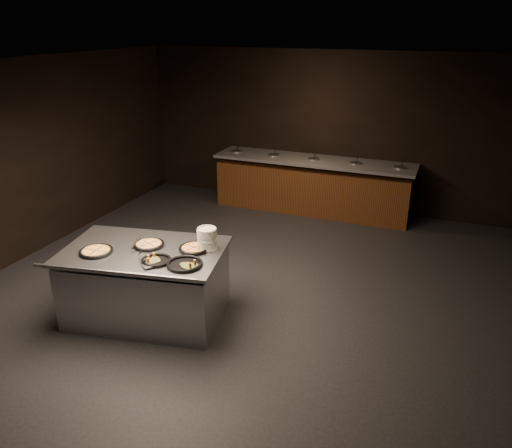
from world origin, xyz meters
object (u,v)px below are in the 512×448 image
at_px(pan_veggie_whole, 96,251).
at_px(pan_cheese_whole, 149,244).
at_px(plate_stack, 207,239).
at_px(serving_counter, 146,285).

distance_m(pan_veggie_whole, pan_cheese_whole, 0.60).
distance_m(plate_stack, pan_veggie_whole, 1.28).
distance_m(plate_stack, pan_cheese_whole, 0.71).
distance_m(serving_counter, plate_stack, 0.95).
bearing_deg(serving_counter, pan_veggie_whole, -160.12).
bearing_deg(pan_veggie_whole, plate_stack, 26.87).
relative_size(serving_counter, pan_veggie_whole, 5.34).
distance_m(serving_counter, pan_veggie_whole, 0.72).
bearing_deg(pan_cheese_whole, serving_counter, -92.10).
xyz_separation_m(plate_stack, pan_veggie_whole, (-1.14, -0.58, -0.11)).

